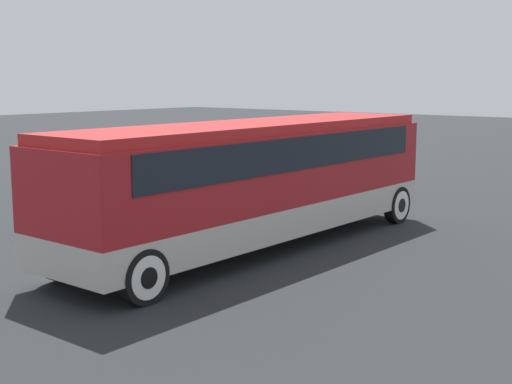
# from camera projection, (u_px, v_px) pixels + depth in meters

# --- Properties ---
(ground_plane) EXTENTS (120.00, 120.00, 0.00)m
(ground_plane) POSITION_uv_depth(u_px,v_px,m) (256.00, 248.00, 16.60)
(ground_plane) COLOR #26282B
(tour_bus) EXTENTS (10.97, 2.63, 2.92)m
(tour_bus) POSITION_uv_depth(u_px,v_px,m) (259.00, 172.00, 16.40)
(tour_bus) COLOR #B7B2A8
(tour_bus) RESTS_ON ground_plane
(parked_car_near) EXTENTS (4.79, 1.91, 1.38)m
(parked_car_near) POSITION_uv_depth(u_px,v_px,m) (163.00, 169.00, 25.42)
(parked_car_near) COLOR navy
(parked_car_near) RESTS_ON ground_plane
(parked_car_mid) EXTENTS (4.38, 1.88, 1.46)m
(parked_car_mid) POSITION_uv_depth(u_px,v_px,m) (204.00, 177.00, 23.28)
(parked_car_mid) COLOR #2D5638
(parked_car_mid) RESTS_ON ground_plane
(parked_car_far) EXTENTS (4.26, 1.94, 1.29)m
(parked_car_far) POSITION_uv_depth(u_px,v_px,m) (114.00, 200.00, 19.20)
(parked_car_far) COLOR #BCBCC1
(parked_car_far) RESTS_ON ground_plane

